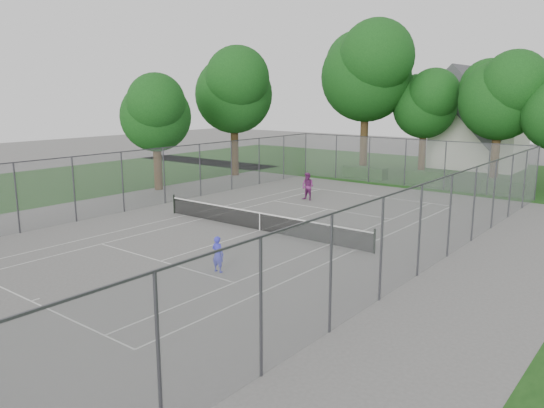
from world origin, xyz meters
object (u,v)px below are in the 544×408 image
Objects in this scene: tennis_net at (260,221)px; woman_player at (308,186)px; house at (479,127)px; girl_player at (218,254)px.

woman_player is at bearing 107.86° from tennis_net.
girl_player is at bearing -87.27° from house.
house is 36.49m from girl_player.
girl_player is (1.73, -36.32, -3.07)m from house.
house is at bearing 83.05° from woman_player.
tennis_net is 8.39m from woman_player.
girl_player is 0.80× the size of woman_player.
girl_player is 14.87m from woman_player.
tennis_net is at bearing -92.00° from house.
house reaches higher than girl_player.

